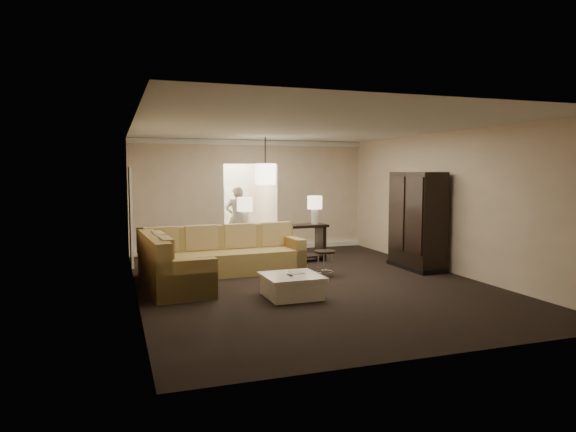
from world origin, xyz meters
name	(u,v)px	position (x,y,z in m)	size (l,w,h in m)	color
ground	(307,282)	(0.00, 0.00, 0.00)	(8.00, 8.00, 0.00)	black
wall_back	(251,196)	(0.00, 4.00, 1.40)	(6.00, 0.04, 2.80)	beige
wall_front	(442,229)	(0.00, -4.00, 1.40)	(6.00, 0.04, 2.80)	beige
wall_left	(134,209)	(-3.00, 0.00, 1.40)	(0.04, 8.00, 2.80)	beige
wall_right	(448,202)	(3.00, 0.00, 1.40)	(0.04, 8.00, 2.80)	beige
ceiling	(308,127)	(0.00, 0.00, 2.80)	(6.00, 8.00, 0.02)	silver
crown_molding	(251,143)	(0.00, 3.95, 2.73)	(6.00, 0.10, 0.12)	white
baseboard	(252,248)	(0.00, 3.95, 0.06)	(6.00, 0.10, 0.12)	white
side_door	(131,216)	(-2.97, 2.80, 1.05)	(0.05, 0.90, 2.10)	silver
foyer	(239,197)	(0.00, 5.34, 1.30)	(1.44, 2.02, 2.80)	white
sectional_sofa	(209,259)	(-1.65, 0.84, 0.38)	(3.23, 2.63, 0.95)	brown
coffee_table	(292,286)	(-0.65, -0.98, 0.19)	(0.92, 0.92, 0.38)	silver
console_table	(281,241)	(0.14, 2.00, 0.49)	(2.17, 0.65, 0.83)	black
armoire	(417,223)	(2.59, 0.47, 0.96)	(0.60, 1.39, 2.00)	black
drink_table	(325,258)	(0.49, 0.33, 0.36)	(0.40, 0.40, 0.50)	black
table_lamp_left	(245,207)	(-0.68, 1.94, 1.25)	(0.33, 0.33, 0.63)	silver
table_lamp_right	(315,205)	(0.97, 2.06, 1.25)	(0.33, 0.33, 0.63)	silver
pendant_light	(265,174)	(0.00, 2.70, 1.95)	(0.38, 0.38, 1.09)	black
person	(237,214)	(-0.29, 4.30, 0.90)	(0.65, 0.43, 1.80)	beige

